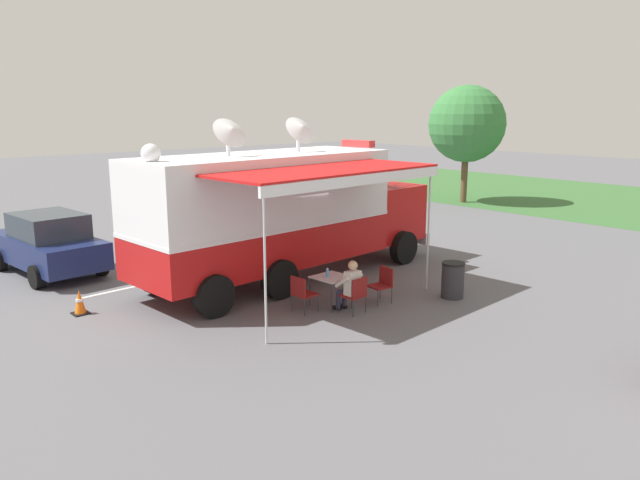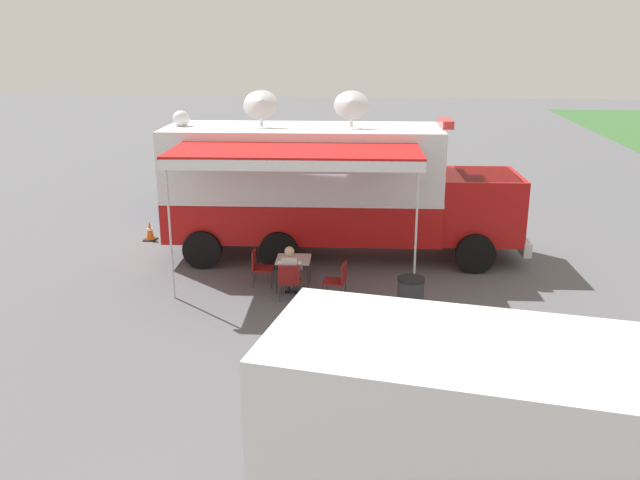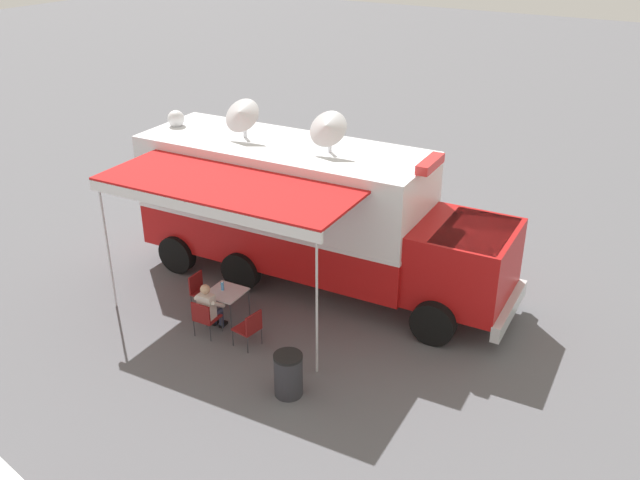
% 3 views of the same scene
% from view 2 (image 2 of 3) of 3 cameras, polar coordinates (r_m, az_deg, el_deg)
% --- Properties ---
extents(ground_plane, '(100.00, 100.00, 0.00)m').
position_cam_2_polar(ground_plane, '(18.41, -1.40, -1.21)').
color(ground_plane, '#5B5B60').
extents(lot_stripe, '(0.37, 4.80, 0.01)m').
position_cam_2_polar(lot_stripe, '(20.76, -5.86, 0.82)').
color(lot_stripe, silver).
rests_on(lot_stripe, ground).
extents(command_truck, '(5.26, 9.61, 4.53)m').
position_cam_2_polar(command_truck, '(17.83, 0.96, 4.67)').
color(command_truck, '#B71414').
rests_on(command_truck, ground).
extents(folding_table, '(0.84, 0.84, 0.73)m').
position_cam_2_polar(folding_table, '(15.78, -2.29, -1.80)').
color(folding_table, silver).
rests_on(folding_table, ground).
extents(water_bottle, '(0.07, 0.07, 0.22)m').
position_cam_2_polar(water_bottle, '(15.77, -2.68, -1.20)').
color(water_bottle, '#4C99D8').
rests_on(water_bottle, folding_table).
extents(folding_chair_at_table, '(0.50, 0.50, 0.87)m').
position_cam_2_polar(folding_chair_at_table, '(15.08, -2.63, -3.35)').
color(folding_chair_at_table, maroon).
rests_on(folding_chair_at_table, ground).
extents(folding_chair_beside_table, '(0.50, 0.50, 0.87)m').
position_cam_2_polar(folding_chair_beside_table, '(16.05, -5.24, -2.12)').
color(folding_chair_beside_table, maroon).
rests_on(folding_chair_beside_table, ground).
extents(folding_chair_spare_by_truck, '(0.54, 0.54, 0.87)m').
position_cam_2_polar(folding_chair_spare_by_truck, '(15.14, 1.59, -3.26)').
color(folding_chair_spare_by_truck, maroon).
rests_on(folding_chair_spare_by_truck, ground).
extents(seated_responder, '(0.68, 0.57, 1.25)m').
position_cam_2_polar(seated_responder, '(15.21, -2.57, -2.61)').
color(seated_responder, silver).
rests_on(seated_responder, ground).
extents(trash_bin, '(0.57, 0.57, 0.91)m').
position_cam_2_polar(trash_bin, '(14.27, 7.72, -4.94)').
color(trash_bin, '#2D2D33').
rests_on(trash_bin, ground).
extents(traffic_cone, '(0.36, 0.36, 0.58)m').
position_cam_2_polar(traffic_cone, '(20.23, -14.33, 0.76)').
color(traffic_cone, black).
rests_on(traffic_cone, ground).
extents(support_truck, '(3.22, 7.05, 2.70)m').
position_cam_2_polar(support_truck, '(7.88, 19.53, -17.77)').
color(support_truck, white).
rests_on(support_truck, ground).
extents(car_behind_truck, '(4.33, 2.27, 1.76)m').
position_cam_2_polar(car_behind_truck, '(23.68, -9.44, 4.89)').
color(car_behind_truck, navy).
rests_on(car_behind_truck, ground).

